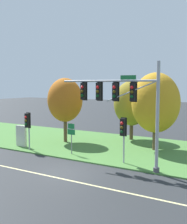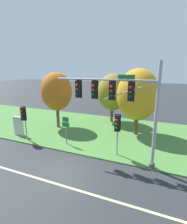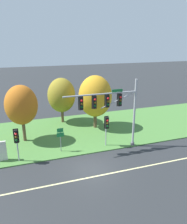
{
  "view_description": "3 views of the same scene",
  "coord_description": "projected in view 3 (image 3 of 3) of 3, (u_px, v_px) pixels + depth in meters",
  "views": [
    {
      "loc": [
        10.96,
        -14.38,
        5.68
      ],
      "look_at": [
        0.55,
        2.94,
        3.72
      ],
      "focal_mm": 45.0,
      "sensor_mm": 36.0,
      "label": 1
    },
    {
      "loc": [
        5.89,
        -8.67,
        6.69
      ],
      "look_at": [
        0.93,
        3.02,
        3.51
      ],
      "focal_mm": 28.0,
      "sensor_mm": 36.0,
      "label": 2
    },
    {
      "loc": [
        -5.19,
        -15.79,
        10.77
      ],
      "look_at": [
        1.67,
        4.67,
        3.58
      ],
      "focal_mm": 35.0,
      "sensor_mm": 36.0,
      "label": 3
    }
  ],
  "objects": [
    {
      "name": "ground_plane",
      "position": [
        92.0,
        168.0,
        19.17
      ],
      "size": [
        160.0,
        160.0,
        0.0
      ],
      "primitive_type": "plane",
      "color": "#282B2D"
    },
    {
      "name": "lane_stripe",
      "position": [
        97.0,
        176.0,
        18.09
      ],
      "size": [
        36.0,
        0.16,
        0.01
      ],
      "primitive_type": "cube",
      "color": "beige",
      "rests_on": "ground"
    },
    {
      "name": "grass_verge",
      "position": [
        71.0,
        132.0,
        26.58
      ],
      "size": [
        48.0,
        11.5,
        0.1
      ],
      "primitive_type": "cube",
      "color": "#477A38",
      "rests_on": "ground"
    },
    {
      "name": "traffic_signal_mast",
      "position": [
        112.0,
        106.0,
        21.02
      ],
      "size": [
        7.45,
        0.49,
        7.06
      ],
      "color": "#9EA0A5",
      "rests_on": "grass_verge"
    },
    {
      "name": "pedestrian_signal_near_kerb",
      "position": [
        16.0,
        138.0,
        19.31
      ],
      "size": [
        0.46,
        0.55,
        3.23
      ],
      "color": "#9EA0A5",
      "rests_on": "grass_verge"
    },
    {
      "name": "pedestrian_signal_further_along",
      "position": [
        107.0,
        125.0,
        22.29
      ],
      "size": [
        0.46,
        0.55,
        3.29
      ],
      "color": "#9EA0A5",
      "rests_on": "grass_verge"
    },
    {
      "name": "route_sign_post",
      "position": [
        60.0,
        136.0,
        21.43
      ],
      "size": [
        0.72,
        0.08,
        2.53
      ],
      "color": "slate",
      "rests_on": "grass_verge"
    },
    {
      "name": "tree_nearest_road",
      "position": [
        21.0,
        105.0,
        22.96
      ],
      "size": [
        3.41,
        3.41,
        6.24
      ],
      "color": "brown",
      "rests_on": "grass_verge"
    },
    {
      "name": "tree_left_of_mast",
      "position": [
        62.0,
        95.0,
        28.59
      ],
      "size": [
        3.63,
        3.63,
        5.99
      ],
      "color": "brown",
      "rests_on": "grass_verge"
    },
    {
      "name": "tree_behind_signpost",
      "position": [
        95.0,
        96.0,
        26.68
      ],
      "size": [
        4.09,
        4.09,
        6.63
      ],
      "color": "brown",
      "rests_on": "grass_verge"
    },
    {
      "name": "info_kiosk",
      "position": [
        0.0,
        151.0,
        19.96
      ],
      "size": [
        1.1,
        0.24,
        1.9
      ],
      "color": "beige",
      "rests_on": "grass_verge"
    }
  ]
}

